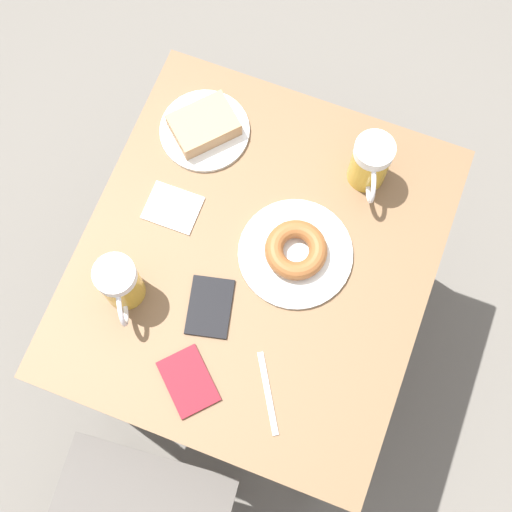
{
  "coord_description": "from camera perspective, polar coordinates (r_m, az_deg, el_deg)",
  "views": [
    {
      "loc": [
        -0.16,
        0.41,
        2.18
      ],
      "look_at": [
        0.0,
        0.0,
        0.75
      ],
      "focal_mm": 50.0,
      "sensor_mm": 36.0,
      "label": 1
    }
  ],
  "objects": [
    {
      "name": "plate_with_donut",
      "position": [
        1.5,
        3.2,
        0.35
      ],
      "size": [
        0.24,
        0.24,
        0.05
      ],
      "color": "white",
      "rests_on": "table"
    },
    {
      "name": "fork",
      "position": [
        1.45,
        0.95,
        -10.91
      ],
      "size": [
        0.1,
        0.15,
        0.0
      ],
      "rotation": [
        0.0,
        0.0,
        3.69
      ],
      "color": "silver",
      "rests_on": "table"
    },
    {
      "name": "beer_mug_left",
      "position": [
        1.45,
        -10.82,
        -2.21
      ],
      "size": [
        0.09,
        0.12,
        0.14
      ],
      "color": "gold",
      "rests_on": "table"
    },
    {
      "name": "passport_far_edge",
      "position": [
        1.48,
        -3.72,
        -4.08
      ],
      "size": [
        0.11,
        0.14,
        0.01
      ],
      "rotation": [
        0.0,
        0.0,
        3.37
      ],
      "color": "black",
      "rests_on": "table"
    },
    {
      "name": "passport_near_edge",
      "position": [
        1.46,
        -5.44,
        -9.95
      ],
      "size": [
        0.15,
        0.15,
        0.01
      ],
      "rotation": [
        0.0,
        0.0,
        3.97
      ],
      "color": "maroon",
      "rests_on": "table"
    },
    {
      "name": "ground_plane",
      "position": [
        2.22,
        0.0,
        -5.79
      ],
      "size": [
        8.0,
        8.0,
        0.0
      ],
      "primitive_type": "plane",
      "color": "#666059"
    },
    {
      "name": "plate_with_cake",
      "position": [
        1.61,
        -4.16,
        10.23
      ],
      "size": [
        0.2,
        0.2,
        0.05
      ],
      "color": "white",
      "rests_on": "table"
    },
    {
      "name": "table",
      "position": [
        1.58,
        0.0,
        -1.04
      ],
      "size": [
        0.73,
        0.82,
        0.73
      ],
      "color": "brown",
      "rests_on": "ground_plane"
    },
    {
      "name": "napkin_folded",
      "position": [
        1.56,
        -6.68,
        3.85
      ],
      "size": [
        0.11,
        0.09,
        0.0
      ],
      "rotation": [
        0.0,
        0.0,
        3.15
      ],
      "color": "white",
      "rests_on": "table"
    },
    {
      "name": "beer_mug_center",
      "position": [
        1.53,
        9.13,
        7.32
      ],
      "size": [
        0.08,
        0.13,
        0.14
      ],
      "color": "gold",
      "rests_on": "table"
    }
  ]
}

